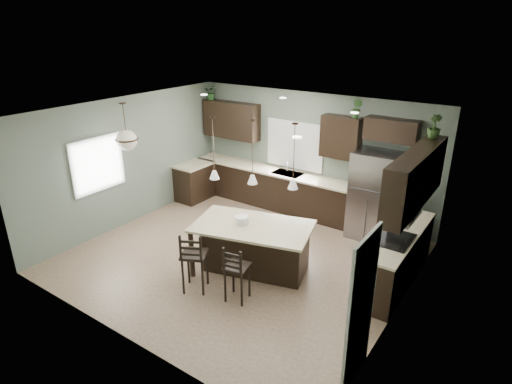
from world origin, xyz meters
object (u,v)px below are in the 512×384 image
object	(u,v)px
refrigerator	(374,196)
kitchen_island	(253,248)
plant_back_left	(211,92)
bar_stool_left	(195,261)
bar_stool_center	(237,273)
serving_dish	(242,220)

from	to	relation	value
refrigerator	kitchen_island	size ratio (longest dim) A/B	0.90
refrigerator	plant_back_left	size ratio (longest dim) A/B	5.02
bar_stool_left	bar_stool_center	world-z (taller)	bar_stool_left
refrigerator	plant_back_left	xyz separation A→B (m)	(-4.49, 0.28, 1.66)
refrigerator	kitchen_island	bearing A→B (deg)	-116.75
bar_stool_left	refrigerator	bearing A→B (deg)	36.51
bar_stool_left	plant_back_left	size ratio (longest dim) A/B	3.00
refrigerator	bar_stool_left	bearing A→B (deg)	-116.09
kitchen_island	bar_stool_center	xyz separation A→B (m)	(0.29, -0.85, 0.04)
refrigerator	kitchen_island	xyz separation A→B (m)	(-1.27, -2.53, -0.46)
serving_dish	bar_stool_center	size ratio (longest dim) A/B	0.24
plant_back_left	bar_stool_left	bearing A→B (deg)	-54.18
kitchen_island	bar_stool_left	bearing A→B (deg)	-129.57
kitchen_island	serving_dish	bearing A→B (deg)	180.00
refrigerator	serving_dish	xyz separation A→B (m)	(-1.47, -2.58, 0.07)
serving_dish	refrigerator	bearing A→B (deg)	60.37
kitchen_island	bar_stool_center	world-z (taller)	bar_stool_center
bar_stool_left	plant_back_left	world-z (taller)	plant_back_left
bar_stool_left	bar_stool_center	bearing A→B (deg)	-14.43
serving_dish	plant_back_left	xyz separation A→B (m)	(-3.03, 2.85, 1.59)
refrigerator	plant_back_left	distance (m)	4.80
kitchen_island	serving_dish	size ratio (longest dim) A/B	8.56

